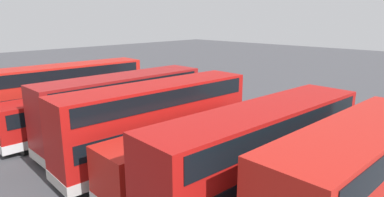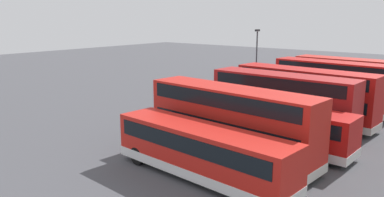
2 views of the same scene
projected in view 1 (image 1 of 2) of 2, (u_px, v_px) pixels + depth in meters
The scene contains 10 objects.
ground_plane at pixel (228, 120), 27.22m from camera, with size 140.00×140.00×0.00m, color #47474C.
bus_double_decker_near_end at pixel (354, 182), 11.93m from camera, with size 3.04×10.31×4.55m.
bus_double_decker_second at pixel (262, 155), 14.23m from camera, with size 3.36×11.99×4.55m.
bus_single_deck_third at pixel (196, 151), 16.74m from camera, with size 3.00×10.46×2.95m.
bus_double_decker_fourth at pixel (158, 120), 19.03m from camera, with size 3.32×12.07×4.55m.
bus_double_decker_fifth at pixel (123, 107), 21.68m from camera, with size 2.83×11.38×4.55m.
bus_single_deck_sixth at pixel (87, 111), 23.87m from camera, with size 2.91×12.04×2.95m.
bus_double_decker_seventh at pixel (70, 91), 26.51m from camera, with size 3.40×11.87×4.55m.
bus_single_deck_far_end at pixel (45, 95), 28.82m from camera, with size 3.35×11.46×2.95m.
car_hatchback_silver at pixel (293, 111), 27.26m from camera, with size 3.63×4.59×1.43m.
Camera 1 is at (-16.00, 20.72, 8.20)m, focal length 31.23 mm.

